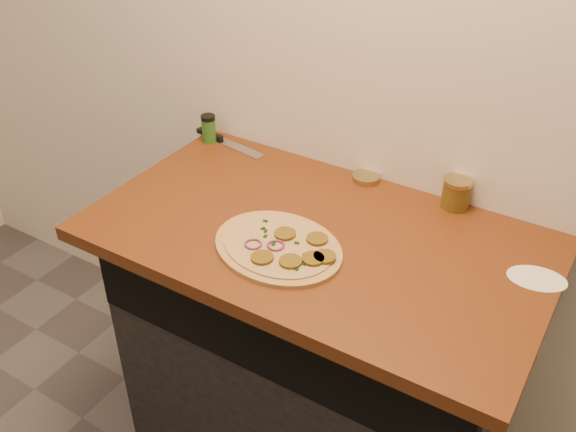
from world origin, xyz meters
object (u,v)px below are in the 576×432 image
Objects in this scene: salsa_jar at (456,193)px; spice_shaker at (209,128)px; chefs_knife at (223,141)px; pizza at (279,247)px.

salsa_jar is 0.94× the size of spice_shaker.
salsa_jar is (0.78, 0.02, 0.04)m from chefs_knife.
chefs_knife is 3.25× the size of salsa_jar.
spice_shaker is (-0.82, -0.04, 0.00)m from salsa_jar.
spice_shaker reaches higher than chefs_knife.
spice_shaker is (-0.51, 0.38, 0.04)m from pizza.
spice_shaker is at bearing 143.39° from pizza.
chefs_knife is at bearing 25.57° from spice_shaker.
chefs_knife is 0.78m from salsa_jar.
chefs_knife is 3.06× the size of spice_shaker.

